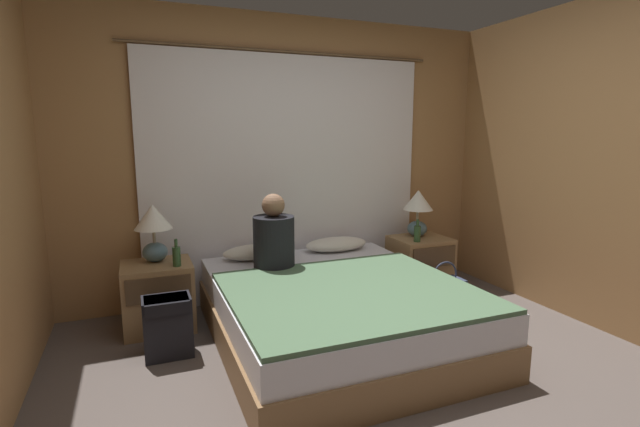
# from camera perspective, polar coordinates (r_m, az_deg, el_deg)

# --- Properties ---
(ground_plane) EXTENTS (16.00, 16.00, 0.00)m
(ground_plane) POSITION_cam_1_polar(r_m,az_deg,el_deg) (2.84, 9.49, -21.87)
(ground_plane) COLOR #564C47
(wall_back) EXTENTS (4.03, 0.06, 2.50)m
(wall_back) POSITION_cam_1_polar(r_m,az_deg,el_deg) (4.24, -4.15, 6.62)
(wall_back) COLOR #A37547
(wall_back) RESTS_ON ground_plane
(curtain_panel) EXTENTS (2.76, 0.02, 2.19)m
(curtain_panel) POSITION_cam_1_polar(r_m,az_deg,el_deg) (4.19, -3.86, 4.43)
(curtain_panel) COLOR white
(curtain_panel) RESTS_ON ground_plane
(bed) EXTENTS (1.67, 2.01, 0.44)m
(bed) POSITION_cam_1_polar(r_m,az_deg,el_deg) (3.43, 1.92, -11.92)
(bed) COLOR olive
(bed) RESTS_ON ground_plane
(nightstand_left) EXTENTS (0.51, 0.46, 0.52)m
(nightstand_left) POSITION_cam_1_polar(r_m,az_deg,el_deg) (3.81, -19.29, -9.56)
(nightstand_left) COLOR #937047
(nightstand_left) RESTS_ON ground_plane
(nightstand_right) EXTENTS (0.51, 0.46, 0.52)m
(nightstand_right) POSITION_cam_1_polar(r_m,az_deg,el_deg) (4.54, 12.17, -6.08)
(nightstand_right) COLOR #937047
(nightstand_right) RESTS_ON ground_plane
(lamp_left) EXTENTS (0.28, 0.28, 0.45)m
(lamp_left) POSITION_cam_1_polar(r_m,az_deg,el_deg) (3.73, -19.81, -1.44)
(lamp_left) COLOR slate
(lamp_left) RESTS_ON nightstand_left
(lamp_right) EXTENTS (0.28, 0.28, 0.45)m
(lamp_right) POSITION_cam_1_polar(r_m,az_deg,el_deg) (4.48, 11.96, 0.75)
(lamp_right) COLOR slate
(lamp_right) RESTS_ON nightstand_right
(pillow_left) EXTENTS (0.58, 0.29, 0.12)m
(pillow_left) POSITION_cam_1_polar(r_m,az_deg,el_deg) (3.97, -7.74, -4.70)
(pillow_left) COLOR silver
(pillow_left) RESTS_ON bed
(pillow_right) EXTENTS (0.58, 0.29, 0.12)m
(pillow_right) POSITION_cam_1_polar(r_m,az_deg,el_deg) (4.20, 2.01, -3.79)
(pillow_right) COLOR silver
(pillow_right) RESTS_ON bed
(blanket_on_bed) EXTENTS (1.61, 1.42, 0.03)m
(blanket_on_bed) POSITION_cam_1_polar(r_m,az_deg,el_deg) (3.13, 3.90, -9.54)
(blanket_on_bed) COLOR #4C6B4C
(blanket_on_bed) RESTS_ON bed
(person_left_in_bed) EXTENTS (0.32, 0.32, 0.60)m
(person_left_in_bed) POSITION_cam_1_polar(r_m,az_deg,el_deg) (3.63, -5.70, -3.08)
(person_left_in_bed) COLOR black
(person_left_in_bed) RESTS_ON bed
(beer_bottle_on_left_stand) EXTENTS (0.06, 0.06, 0.21)m
(beer_bottle_on_left_stand) POSITION_cam_1_polar(r_m,az_deg,el_deg) (3.60, -17.24, -4.99)
(beer_bottle_on_left_stand) COLOR #2D4C28
(beer_bottle_on_left_stand) RESTS_ON nightstand_left
(beer_bottle_on_right_stand) EXTENTS (0.06, 0.06, 0.21)m
(beer_bottle_on_right_stand) POSITION_cam_1_polar(r_m,az_deg,el_deg) (4.29, 11.88, -2.39)
(beer_bottle_on_right_stand) COLOR #2D4C28
(beer_bottle_on_right_stand) RESTS_ON nightstand_right
(backpack_on_floor) EXTENTS (0.31, 0.24, 0.41)m
(backpack_on_floor) POSITION_cam_1_polar(r_m,az_deg,el_deg) (3.35, -18.25, -12.70)
(backpack_on_floor) COLOR black
(backpack_on_floor) RESTS_ON ground_plane
(handbag_on_floor) EXTENTS (0.34, 0.20, 0.39)m
(handbag_on_floor) POSITION_cam_1_polar(r_m,az_deg,el_deg) (4.25, 15.03, -9.22)
(handbag_on_floor) COLOR #333D56
(handbag_on_floor) RESTS_ON ground_plane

